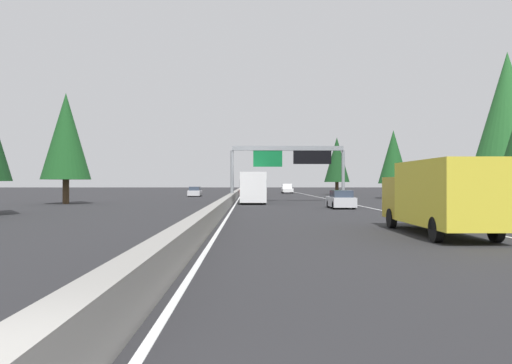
{
  "coord_description": "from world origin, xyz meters",
  "views": [
    {
      "loc": [
        -3.56,
        -1.57,
        2.1
      ],
      "look_at": [
        65.95,
        -2.5,
        2.16
      ],
      "focal_mm": 37.01,
      "sensor_mm": 36.0,
      "label": 1
    }
  ],
  "objects_px": {
    "minivan_near_center": "(250,189)",
    "conifer_right_near": "(507,115)",
    "sedan_far_left": "(250,188)",
    "conifer_right_mid": "(393,157)",
    "sign_gantry_overhead": "(289,157)",
    "bus_mid_right": "(253,186)",
    "pickup_far_right": "(287,189)",
    "sedan_near_right": "(341,200)",
    "conifer_left_near": "(66,136)",
    "sedan_mid_left": "(252,192)",
    "conifer_right_far": "(337,160)",
    "box_truck_distant_a": "(439,195)",
    "oncoming_near": "(195,192)"
  },
  "relations": [
    {
      "from": "box_truck_distant_a",
      "to": "sedan_far_left",
      "type": "height_order",
      "value": "box_truck_distant_a"
    },
    {
      "from": "pickup_far_right",
      "to": "sedan_far_left",
      "type": "height_order",
      "value": "pickup_far_right"
    },
    {
      "from": "sedan_far_left",
      "to": "bus_mid_right",
      "type": "bearing_deg",
      "value": -179.8
    },
    {
      "from": "sedan_near_right",
      "to": "oncoming_near",
      "type": "xyz_separation_m",
      "value": [
        36.48,
        15.59,
        0.0
      ]
    },
    {
      "from": "conifer_right_mid",
      "to": "conifer_left_near",
      "type": "relative_size",
      "value": 0.82
    },
    {
      "from": "conifer_left_near",
      "to": "sedan_mid_left",
      "type": "bearing_deg",
      "value": -34.36
    },
    {
      "from": "sedan_near_right",
      "to": "sedan_mid_left",
      "type": "xyz_separation_m",
      "value": [
        36.13,
        7.04,
        0.0
      ]
    },
    {
      "from": "conifer_right_near",
      "to": "bus_mid_right",
      "type": "bearing_deg",
      "value": 44.25
    },
    {
      "from": "sedan_far_left",
      "to": "conifer_right_near",
      "type": "distance_m",
      "value": 91.2
    },
    {
      "from": "sign_gantry_overhead",
      "to": "box_truck_distant_a",
      "type": "distance_m",
      "value": 37.49
    },
    {
      "from": "oncoming_near",
      "to": "sedan_near_right",
      "type": "bearing_deg",
      "value": 23.14
    },
    {
      "from": "sign_gantry_overhead",
      "to": "bus_mid_right",
      "type": "distance_m",
      "value": 6.27
    },
    {
      "from": "sedan_near_right",
      "to": "sedan_far_left",
      "type": "relative_size",
      "value": 1.0
    },
    {
      "from": "pickup_far_right",
      "to": "conifer_right_far",
      "type": "xyz_separation_m",
      "value": [
        -11.8,
        -7.76,
        5.1
      ]
    },
    {
      "from": "sedan_near_right",
      "to": "conifer_left_near",
      "type": "height_order",
      "value": "conifer_left_near"
    },
    {
      "from": "oncoming_near",
      "to": "conifer_right_far",
      "type": "xyz_separation_m",
      "value": [
        11.52,
        -23.29,
        5.33
      ]
    },
    {
      "from": "oncoming_near",
      "to": "sedan_mid_left",
      "type": "bearing_deg",
      "value": 87.67
    },
    {
      "from": "minivan_near_center",
      "to": "conifer_right_near",
      "type": "relative_size",
      "value": 0.44
    },
    {
      "from": "sedan_far_left",
      "to": "conifer_right_mid",
      "type": "distance_m",
      "value": 60.29
    },
    {
      "from": "sign_gantry_overhead",
      "to": "conifer_left_near",
      "type": "xyz_separation_m",
      "value": [
        -6.33,
        22.44,
        1.74
      ]
    },
    {
      "from": "box_truck_distant_a",
      "to": "conifer_right_near",
      "type": "distance_m",
      "value": 19.42
    },
    {
      "from": "box_truck_distant_a",
      "to": "conifer_right_mid",
      "type": "bearing_deg",
      "value": -13.32
    },
    {
      "from": "minivan_near_center",
      "to": "oncoming_near",
      "type": "xyz_separation_m",
      "value": [
        -10.72,
        8.22,
        -0.27
      ]
    },
    {
      "from": "conifer_left_near",
      "to": "bus_mid_right",
      "type": "bearing_deg",
      "value": -81.41
    },
    {
      "from": "minivan_near_center",
      "to": "conifer_right_near",
      "type": "height_order",
      "value": "conifer_right_near"
    },
    {
      "from": "sign_gantry_overhead",
      "to": "conifer_right_near",
      "type": "height_order",
      "value": "conifer_right_near"
    },
    {
      "from": "conifer_right_near",
      "to": "box_truck_distant_a",
      "type": "bearing_deg",
      "value": 146.1
    },
    {
      "from": "sedan_near_right",
      "to": "conifer_right_mid",
      "type": "height_order",
      "value": "conifer_right_mid"
    },
    {
      "from": "oncoming_near",
      "to": "conifer_right_mid",
      "type": "bearing_deg",
      "value": 68.73
    },
    {
      "from": "box_truck_distant_a",
      "to": "oncoming_near",
      "type": "bearing_deg",
      "value": 15.14
    },
    {
      "from": "sedan_near_right",
      "to": "sedan_far_left",
      "type": "bearing_deg",
      "value": 5.05
    },
    {
      "from": "sedan_mid_left",
      "to": "bus_mid_right",
      "type": "bearing_deg",
      "value": 179.91
    },
    {
      "from": "minivan_near_center",
      "to": "conifer_right_far",
      "type": "distance_m",
      "value": 15.92
    },
    {
      "from": "sign_gantry_overhead",
      "to": "conifer_right_near",
      "type": "bearing_deg",
      "value": -147.93
    },
    {
      "from": "minivan_near_center",
      "to": "oncoming_near",
      "type": "distance_m",
      "value": 13.52
    },
    {
      "from": "sedan_near_right",
      "to": "oncoming_near",
      "type": "distance_m",
      "value": 39.67
    },
    {
      "from": "conifer_right_near",
      "to": "conifer_right_mid",
      "type": "height_order",
      "value": "conifer_right_near"
    },
    {
      "from": "sign_gantry_overhead",
      "to": "sedan_near_right",
      "type": "relative_size",
      "value": 2.88
    },
    {
      "from": "bus_mid_right",
      "to": "conifer_right_far",
      "type": "xyz_separation_m",
      "value": [
        36.02,
        -14.79,
        4.3
      ]
    },
    {
      "from": "conifer_right_near",
      "to": "sedan_near_right",
      "type": "bearing_deg",
      "value": 59.83
    },
    {
      "from": "minivan_near_center",
      "to": "conifer_right_far",
      "type": "relative_size",
      "value": 0.5
    },
    {
      "from": "bus_mid_right",
      "to": "pickup_far_right",
      "type": "distance_m",
      "value": 48.33
    },
    {
      "from": "conifer_right_mid",
      "to": "conifer_right_far",
      "type": "relative_size",
      "value": 0.9
    },
    {
      "from": "sedan_near_right",
      "to": "conifer_right_far",
      "type": "distance_m",
      "value": 48.91
    },
    {
      "from": "sedan_far_left",
      "to": "oncoming_near",
      "type": "xyz_separation_m",
      "value": [
        -46.58,
        8.25,
        0.0
      ]
    },
    {
      "from": "sedan_far_left",
      "to": "oncoming_near",
      "type": "bearing_deg",
      "value": 169.95
    },
    {
      "from": "conifer_left_near",
      "to": "box_truck_distant_a",
      "type": "bearing_deg",
      "value": -140.35
    },
    {
      "from": "minivan_near_center",
      "to": "sedan_far_left",
      "type": "distance_m",
      "value": 35.86
    },
    {
      "from": "sign_gantry_overhead",
      "to": "minivan_near_center",
      "type": "distance_m",
      "value": 32.2
    },
    {
      "from": "pickup_far_right",
      "to": "sedan_near_right",
      "type": "bearing_deg",
      "value": -179.95
    }
  ]
}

